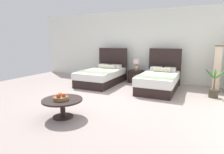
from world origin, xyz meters
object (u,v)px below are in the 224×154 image
table_lamp (136,64)px  fruit_bowl (61,98)px  potted_palm (214,89)px  bed_near_corner (159,81)px  nightstand (136,76)px  loose_apple (60,94)px  floor_lamp_corner (217,69)px  bed_near_window (102,76)px  coffee_table (62,103)px

table_lamp → fruit_bowl: (-0.20, -4.14, -0.28)m
table_lamp → potted_palm: 2.93m
bed_near_corner → nightstand: size_ratio=3.95×
loose_apple → potted_palm: 4.31m
loose_apple → floor_lamp_corner: bearing=49.2°
bed_near_window → loose_apple: (0.67, -3.10, 0.14)m
bed_near_window → nightstand: 1.34m
potted_palm → loose_apple: bearing=-136.8°
coffee_table → loose_apple: bearing=139.9°
nightstand → loose_apple: size_ratio=6.75×
bed_near_corner → loose_apple: 3.45m
table_lamp → coffee_table: (-0.21, -4.09, -0.42)m
bed_near_corner → table_lamp: (-1.10, 0.81, 0.41)m
loose_apple → floor_lamp_corner: floor_lamp_corner is taller
coffee_table → bed_near_corner: bearing=68.3°
bed_near_window → loose_apple: size_ratio=27.40×
nightstand → table_lamp: (0.00, 0.02, 0.50)m
coffee_table → potted_palm: size_ratio=1.02×
bed_near_corner → coffee_table: bed_near_corner is taller
nightstand → table_lamp: table_lamp is taller
bed_near_window → nightstand: bed_near_window is taller
bed_near_corner → floor_lamp_corner: (1.69, 0.62, 0.42)m
coffee_table → potted_palm: 4.28m
floor_lamp_corner → table_lamp: bearing=175.9°
fruit_bowl → potted_palm: 4.32m
bed_near_corner → potted_palm: bed_near_corner is taller
potted_palm → nightstand: bearing=160.8°
bed_near_corner → bed_near_window: bearing=179.9°
bed_near_corner → fruit_bowl: bearing=-111.3°
bed_near_corner → floor_lamp_corner: bearing=20.0°
table_lamp → loose_apple: (-0.41, -3.91, -0.29)m
bed_near_window → fruit_bowl: (0.88, -3.33, 0.15)m
floor_lamp_corner → potted_palm: bearing=-94.8°
potted_palm → floor_lamp_corner: bearing=85.2°
bed_near_corner → potted_palm: 1.64m
bed_near_corner → table_lamp: bed_near_corner is taller
nightstand → potted_palm: 2.88m
bed_near_window → nightstand: bearing=36.1°
floor_lamp_corner → potted_palm: (-0.06, -0.77, -0.47)m
nightstand → potted_palm: potted_palm is taller
fruit_bowl → floor_lamp_corner: bearing=52.8°
table_lamp → floor_lamp_corner: floor_lamp_corner is taller
nightstand → loose_apple: 3.92m
fruit_bowl → floor_lamp_corner: size_ratio=0.22×
table_lamp → floor_lamp_corner: 2.79m
nightstand → coffee_table: bearing=-92.9°
loose_apple → potted_palm: (3.14, 2.94, -0.18)m
bed_near_corner → fruit_bowl: bed_near_corner is taller
bed_near_corner → potted_palm: (1.63, -0.15, -0.05)m
table_lamp → fruit_bowl: table_lamp is taller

